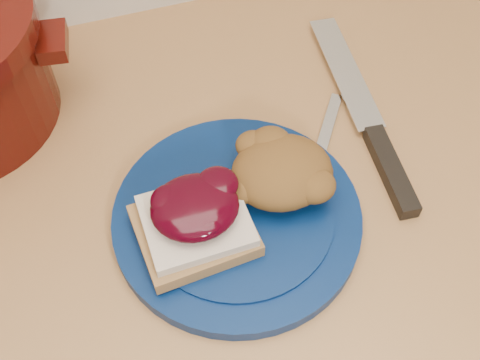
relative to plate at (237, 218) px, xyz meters
name	(u,v)px	position (x,y,z in m)	size (l,w,h in m)	color
base_cabinet	(200,327)	(-0.05, 0.08, -0.48)	(4.00, 0.60, 0.86)	beige
plate	(237,218)	(0.00, 0.00, 0.00)	(0.27, 0.27, 0.02)	#051C4B
sandwich	(195,220)	(-0.05, -0.01, 0.04)	(0.12, 0.11, 0.06)	olive
stuffing_mound	(282,172)	(0.06, 0.02, 0.04)	(0.11, 0.10, 0.06)	brown
chef_knife	(377,141)	(0.19, 0.05, 0.00)	(0.06, 0.33, 0.02)	black
butter_knife	(321,148)	(0.13, 0.07, -0.01)	(0.18, 0.01, 0.00)	silver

